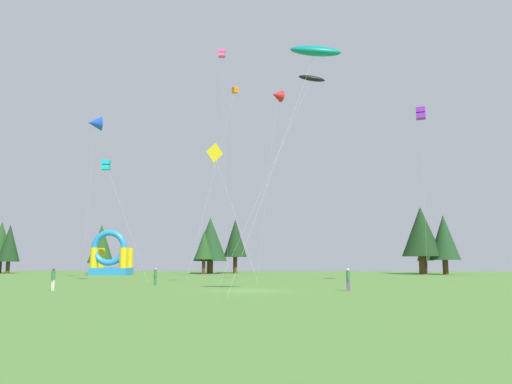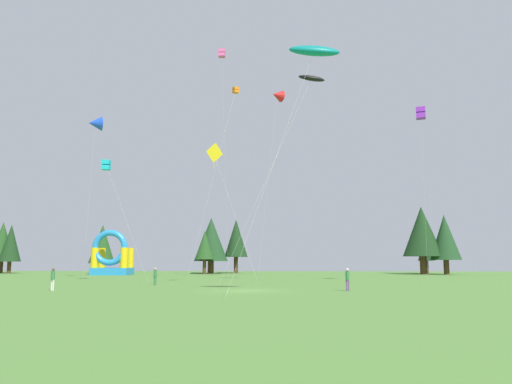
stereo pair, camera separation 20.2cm
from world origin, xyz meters
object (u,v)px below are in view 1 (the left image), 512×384
object	(u,v)px
inflatable_red_slide	(111,259)
person_midfield	(53,277)
person_left_edge	(348,277)
kite_orange_box	(235,91)
kite_black_parafoil	(312,79)
kite_pink_box	(222,54)
kite_yellow_diamond	(214,154)
kite_blue_delta	(95,123)
kite_purple_box	(421,114)
person_near_camera	(155,275)
kite_teal_parafoil	(316,51)
kite_cyan_box	(106,165)
kite_red_delta	(277,95)

from	to	relation	value
inflatable_red_slide	person_midfield	bearing A→B (deg)	-76.89
person_left_edge	kite_orange_box	bearing A→B (deg)	136.80
person_midfield	person_left_edge	distance (m)	21.83
kite_black_parafoil	person_midfield	world-z (taller)	kite_black_parafoil
kite_pink_box	kite_black_parafoil	world-z (taller)	kite_pink_box
inflatable_red_slide	kite_yellow_diamond	bearing A→B (deg)	-54.48
kite_blue_delta	person_midfield	bearing A→B (deg)	-75.95
kite_purple_box	person_left_edge	world-z (taller)	kite_purple_box
kite_black_parafoil	person_near_camera	bearing A→B (deg)	-170.38
kite_purple_box	kite_black_parafoil	distance (m)	11.21
kite_teal_parafoil	kite_purple_box	distance (m)	20.73
person_midfield	inflatable_red_slide	world-z (taller)	inflatable_red_slide
kite_cyan_box	person_left_edge	distance (m)	28.47
kite_red_delta	kite_blue_delta	bearing A→B (deg)	-174.64
person_left_edge	kite_teal_parafoil	bearing A→B (deg)	-85.38
kite_black_parafoil	kite_red_delta	xyz separation A→B (m)	(-3.46, 9.14, 1.51)
kite_cyan_box	inflatable_red_slide	world-z (taller)	kite_cyan_box
kite_orange_box	kite_teal_parafoil	bearing A→B (deg)	-76.41
kite_cyan_box	kite_black_parafoil	xyz separation A→B (m)	(21.30, -2.98, 7.84)
kite_purple_box	kite_blue_delta	xyz separation A→B (m)	(-35.01, 6.30, 1.34)
kite_orange_box	inflatable_red_slide	world-z (taller)	kite_orange_box
kite_black_parafoil	kite_yellow_diamond	bearing A→B (deg)	-173.36
person_midfield	person_near_camera	xyz separation A→B (m)	(5.65, 7.79, -0.05)
kite_red_delta	kite_cyan_box	bearing A→B (deg)	-160.95
kite_black_parafoil	person_near_camera	world-z (taller)	kite_black_parafoil
kite_yellow_diamond	kite_pink_box	xyz separation A→B (m)	(-0.09, 6.11, 12.62)
kite_orange_box	kite_blue_delta	bearing A→B (deg)	-141.54
person_near_camera	kite_blue_delta	bearing A→B (deg)	-34.17
inflatable_red_slide	kite_black_parafoil	bearing A→B (deg)	-41.83
kite_black_parafoil	inflatable_red_slide	bearing A→B (deg)	138.17
kite_black_parafoil	inflatable_red_slide	distance (m)	41.83
kite_purple_box	person_midfield	xyz separation A→B (m)	(-30.65, -11.11, -15.45)
person_left_edge	kite_black_parafoil	bearing A→B (deg)	126.15
kite_black_parafoil	kite_red_delta	world-z (taller)	kite_red_delta
kite_cyan_box	person_near_camera	size ratio (longest dim) A/B	8.03
kite_teal_parafoil	person_left_edge	bearing A→B (deg)	69.23
kite_teal_parafoil	kite_pink_box	world-z (taller)	kite_pink_box
kite_yellow_diamond	kite_blue_delta	distance (m)	17.98
kite_cyan_box	kite_pink_box	size ratio (longest dim) A/B	0.50
kite_pink_box	kite_red_delta	world-z (taller)	kite_pink_box
kite_blue_delta	person_near_camera	size ratio (longest dim) A/B	11.91
kite_cyan_box	person_near_camera	world-z (taller)	kite_cyan_box
kite_yellow_diamond	kite_teal_parafoil	bearing A→B (deg)	-60.59
kite_yellow_diamond	kite_black_parafoil	world-z (taller)	kite_black_parafoil
kite_purple_box	inflatable_red_slide	world-z (taller)	kite_purple_box
kite_cyan_box	kite_blue_delta	distance (m)	7.75
person_left_edge	inflatable_red_slide	distance (m)	46.03
kite_orange_box	kite_red_delta	size ratio (longest dim) A/B	1.18
kite_teal_parafoil	kite_cyan_box	distance (m)	28.39
kite_pink_box	kite_purple_box	xyz separation A→B (m)	(20.16, -4.13, -8.35)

